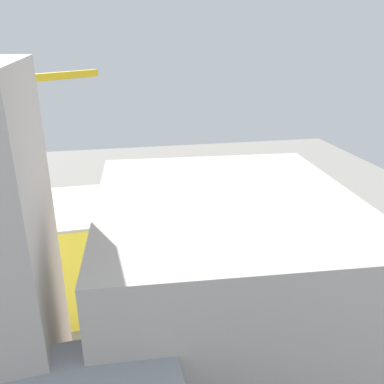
{
  "coord_description": "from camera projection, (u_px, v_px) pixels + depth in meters",
  "views": [
    {
      "loc": [
        12.79,
        87.3,
        44.52
      ],
      "look_at": [
        -4.46,
        -0.68,
        9.58
      ],
      "focal_mm": 36.79,
      "sensor_mm": 36.0,
      "label": 1
    }
  ],
  "objects": [
    {
      "name": "street_asphalt",
      "position": [
        177.0,
        236.0,
        95.4
      ],
      "size": [
        103.56,
        12.48,
        0.01
      ],
      "primitive_type": "cube",
      "rotation": [
        0.0,
        0.0,
        0.03
      ],
      "color": "#2D2D33",
      "rests_on": "ground"
    },
    {
      "name": "platform_canopy_near",
      "position": [
        147.0,
        197.0,
        108.8
      ],
      "size": [
        47.75,
        6.8,
        4.05
      ],
      "color": "#B73328",
      "rests_on": "ground"
    },
    {
      "name": "box_truck_0",
      "position": [
        180.0,
        238.0,
        90.46
      ],
      "size": [
        9.54,
        3.32,
        3.67
      ],
      "color": "black",
      "rests_on": "ground"
    },
    {
      "name": "ground_plane",
      "position": [
        175.0,
        230.0,
        98.28
      ],
      "size": [
        165.31,
        165.31,
        0.0
      ],
      "primitive_type": "plane",
      "color": "gray",
      "rests_on": "ground"
    },
    {
      "name": "passenger_coach",
      "position": [
        276.0,
        177.0,
        126.37
      ],
      "size": [
        16.18,
        3.36,
        6.06
      ],
      "color": "black",
      "rests_on": "ground"
    },
    {
      "name": "street_tree_1",
      "position": [
        164.0,
        207.0,
        97.25
      ],
      "size": [
        5.61,
        5.61,
        8.54
      ],
      "color": "brown",
      "rests_on": "ground"
    },
    {
      "name": "street_tree_0",
      "position": [
        215.0,
        205.0,
        99.58
      ],
      "size": [
        4.49,
        4.49,
        7.53
      ],
      "color": "brown",
      "rests_on": "ground"
    },
    {
      "name": "track_rails",
      "position": [
        164.0,
        197.0,
        118.43
      ],
      "size": [
        103.26,
        10.37,
        0.12
      ],
      "color": "#9E9EA8",
      "rests_on": "ground"
    },
    {
      "name": "construction_roof_slab",
      "position": [
        133.0,
        201.0,
        68.32
      ],
      "size": [
        29.42,
        20.15,
        0.4
      ],
      "primitive_type": "cube",
      "rotation": [
        0.0,
        0.0,
        0.03
      ],
      "color": "#ADA89E",
      "rests_on": "construction_building"
    },
    {
      "name": "tower_crane",
      "position": [
        24.0,
        178.0,
        65.17
      ],
      "size": [
        19.1,
        18.1,
        39.72
      ],
      "color": "gray",
      "rests_on": "ground"
    },
    {
      "name": "parked_car_4",
      "position": [
        187.0,
        240.0,
        91.96
      ],
      "size": [
        4.56,
        2.15,
        1.69
      ],
      "color": "black",
      "rests_on": "ground"
    },
    {
      "name": "box_truck_1",
      "position": [
        158.0,
        240.0,
        89.75
      ],
      "size": [
        9.78,
        2.41,
        3.46
      ],
      "color": "black",
      "rests_on": "ground"
    },
    {
      "name": "parked_car_1",
      "position": [
        265.0,
        231.0,
        95.88
      ],
      "size": [
        4.73,
        1.94,
        1.82
      ],
      "color": "black",
      "rests_on": "ground"
    },
    {
      "name": "locomotive",
      "position": [
        197.0,
        186.0,
        122.19
      ],
      "size": [
        14.84,
        3.39,
        5.25
      ],
      "color": "black",
      "rests_on": "ground"
    },
    {
      "name": "parked_car_2",
      "position": [
        243.0,
        234.0,
        94.42
      ],
      "size": [
        4.92,
        2.14,
        1.77
      ],
      "color": "black",
      "rests_on": "ground"
    },
    {
      "name": "box_truck_2",
      "position": [
        165.0,
        243.0,
        88.52
      ],
      "size": [
        9.66,
        2.74,
        3.2
      ],
      "color": "black",
      "rests_on": "ground"
    },
    {
      "name": "traffic_light",
      "position": [
        168.0,
        228.0,
        88.79
      ],
      "size": [
        0.5,
        0.36,
        7.11
      ],
      "color": "#333333",
      "rests_on": "ground"
    },
    {
      "name": "freight_coach_far",
      "position": [
        87.0,
        196.0,
        110.94
      ],
      "size": [
        17.11,
        3.52,
        5.97
      ],
      "color": "black",
      "rests_on": "ground"
    },
    {
      "name": "platform_canopy_far",
      "position": [
        183.0,
        185.0,
        116.81
      ],
      "size": [
        51.39,
        6.65,
        4.21
      ],
      "color": "#B73328",
      "rests_on": "ground"
    },
    {
      "name": "street_tree_2",
      "position": [
        138.0,
        213.0,
        96.05
      ],
      "size": [
        4.36,
        4.36,
        7.04
      ],
      "color": "brown",
      "rests_on": "ground"
    },
    {
      "name": "rail_bed",
      "position": [
        164.0,
        197.0,
        118.5
      ],
      "size": [
        103.71,
        16.81,
        0.01
      ],
      "primitive_type": "cube",
      "rotation": [
        0.0,
        0.0,
        0.03
      ],
      "color": "#665E54",
      "rests_on": "ground"
    },
    {
      "name": "construction_building",
      "position": [
        135.0,
        248.0,
        71.66
      ],
      "size": [
        28.8,
        19.53,
        17.99
      ],
      "primitive_type": "cube",
      "rotation": [
        0.0,
        0.0,
        0.03
      ],
      "color": "yellow",
      "rests_on": "ground"
    },
    {
      "name": "parked_car_0",
      "position": [
        289.0,
        229.0,
        97.22
      ],
      "size": [
        4.6,
        1.9,
        1.59
      ],
      "color": "black",
      "rests_on": "ground"
    },
    {
      "name": "parked_car_3",
      "position": [
        213.0,
        237.0,
        92.95
      ],
      "size": [
        4.64,
        1.99,
        1.71
      ],
      "color": "black",
      "rests_on": "ground"
    }
  ]
}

